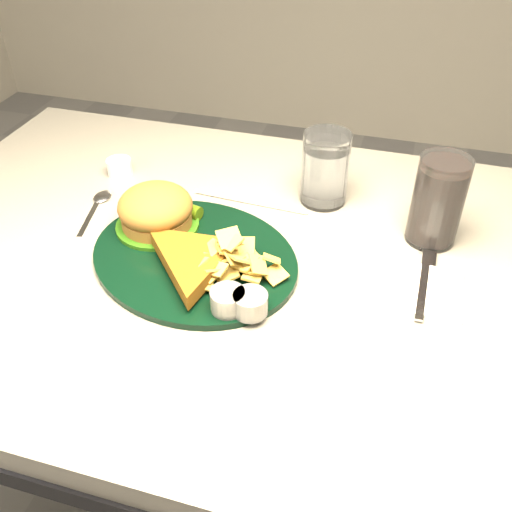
{
  "coord_description": "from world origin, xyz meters",
  "views": [
    {
      "loc": [
        0.21,
        -0.66,
        1.29
      ],
      "look_at": [
        0.03,
        -0.06,
        0.8
      ],
      "focal_mm": 40.0,
      "sensor_mm": 36.0,
      "label": 1
    }
  ],
  "objects_px": {
    "dinner_plate": "(193,240)",
    "fork_napkin": "(423,287)",
    "table": "(248,405)",
    "water_glass": "(325,169)",
    "cola_glass": "(438,201)"
  },
  "relations": [
    {
      "from": "dinner_plate",
      "to": "fork_napkin",
      "type": "relative_size",
      "value": 2.11
    },
    {
      "from": "water_glass",
      "to": "fork_napkin",
      "type": "bearing_deg",
      "value": -46.87
    },
    {
      "from": "table",
      "to": "cola_glass",
      "type": "relative_size",
      "value": 8.35
    },
    {
      "from": "dinner_plate",
      "to": "water_glass",
      "type": "height_order",
      "value": "water_glass"
    },
    {
      "from": "dinner_plate",
      "to": "cola_glass",
      "type": "distance_m",
      "value": 0.38
    },
    {
      "from": "table",
      "to": "water_glass",
      "type": "xyz_separation_m",
      "value": [
        0.08,
        0.19,
        0.44
      ]
    },
    {
      "from": "water_glass",
      "to": "cola_glass",
      "type": "distance_m",
      "value": 0.2
    },
    {
      "from": "fork_napkin",
      "to": "cola_glass",
      "type": "bearing_deg",
      "value": 89.74
    },
    {
      "from": "fork_napkin",
      "to": "dinner_plate",
      "type": "bearing_deg",
      "value": -174.28
    },
    {
      "from": "water_glass",
      "to": "dinner_plate",
      "type": "bearing_deg",
      "value": -125.13
    },
    {
      "from": "table",
      "to": "water_glass",
      "type": "relative_size",
      "value": 9.49
    },
    {
      "from": "cola_glass",
      "to": "fork_napkin",
      "type": "height_order",
      "value": "cola_glass"
    },
    {
      "from": "table",
      "to": "dinner_plate",
      "type": "relative_size",
      "value": 3.59
    },
    {
      "from": "table",
      "to": "dinner_plate",
      "type": "height_order",
      "value": "dinner_plate"
    },
    {
      "from": "dinner_plate",
      "to": "table",
      "type": "bearing_deg",
      "value": 49.28
    }
  ]
}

